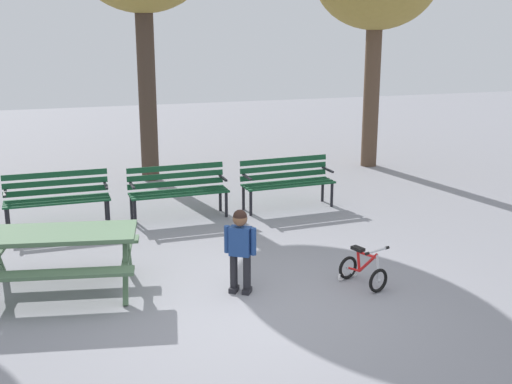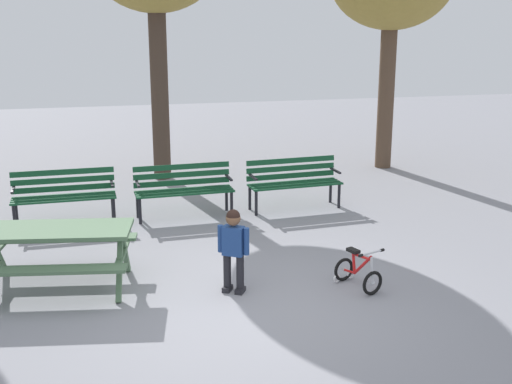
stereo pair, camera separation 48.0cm
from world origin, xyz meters
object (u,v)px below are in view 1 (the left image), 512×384
(park_bench_left, at_px, (178,187))
(child_standing, at_px, (240,245))
(park_bench_far_left, at_px, (57,195))
(park_bench_right, at_px, (287,179))
(kids_bicycle, at_px, (363,270))
(picnic_table, at_px, (59,246))

(park_bench_left, bearing_deg, child_standing, -87.04)
(park_bench_far_left, xyz_separation_m, park_bench_left, (1.90, -0.06, 0.00))
(park_bench_far_left, distance_m, child_standing, 3.91)
(park_bench_far_left, bearing_deg, park_bench_left, -1.85)
(park_bench_right, xyz_separation_m, kids_bicycle, (-0.23, -3.53, -0.31))
(picnic_table, relative_size, park_bench_far_left, 1.24)
(picnic_table, distance_m, child_standing, 2.15)
(park_bench_left, xyz_separation_m, child_standing, (0.17, -3.26, 0.10))
(child_standing, bearing_deg, park_bench_left, 92.96)
(picnic_table, distance_m, kids_bicycle, 3.67)
(park_bench_far_left, bearing_deg, kids_bicycle, -44.85)
(picnic_table, relative_size, kids_bicycle, 3.18)
(picnic_table, height_order, park_bench_right, park_bench_right)
(child_standing, distance_m, kids_bicycle, 1.57)
(child_standing, xyz_separation_m, kids_bicycle, (1.50, -0.23, -0.41))
(kids_bicycle, bearing_deg, child_standing, 171.44)
(kids_bicycle, bearing_deg, park_bench_left, 115.55)
(child_standing, bearing_deg, kids_bicycle, -8.56)
(park_bench_left, relative_size, child_standing, 1.56)
(park_bench_left, distance_m, child_standing, 3.26)
(picnic_table, relative_size, park_bench_left, 1.23)
(park_bench_far_left, distance_m, kids_bicycle, 5.04)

